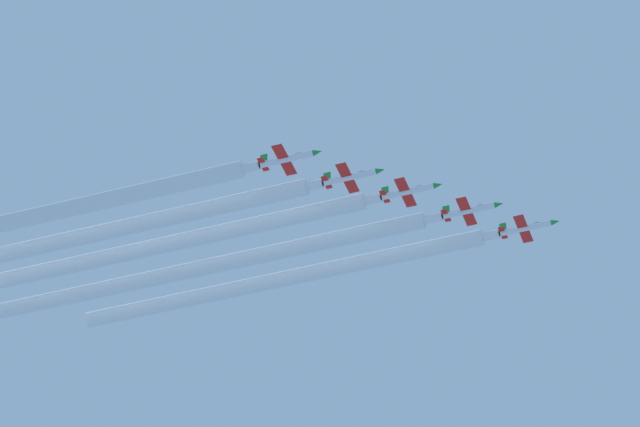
% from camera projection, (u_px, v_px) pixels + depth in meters
% --- Properties ---
extents(jet_lead, '(7.61, 11.08, 2.66)m').
position_uv_depth(jet_lead, '(527.00, 228.00, 315.64)').
color(jet_lead, silver).
extents(jet_second_echelon, '(7.61, 11.08, 2.66)m').
position_uv_depth(jet_second_echelon, '(471.00, 210.00, 309.88)').
color(jet_second_echelon, silver).
extents(jet_third_echelon, '(7.61, 11.08, 2.66)m').
position_uv_depth(jet_third_echelon, '(410.00, 191.00, 304.96)').
color(jet_third_echelon, silver).
extents(jet_fourth_echelon, '(7.61, 11.08, 2.66)m').
position_uv_depth(jet_fourth_echelon, '(352.00, 177.00, 299.98)').
color(jet_fourth_echelon, silver).
extents(jet_fifth_echelon, '(7.61, 11.08, 2.66)m').
position_uv_depth(jet_fifth_echelon, '(289.00, 158.00, 294.24)').
color(jet_fifth_echelon, silver).
extents(smoke_trail_lead, '(2.88, 78.55, 2.88)m').
position_uv_depth(smoke_trail_lead, '(288.00, 278.00, 326.55)').
color(smoke_trail_lead, white).
extents(smoke_trail_second_echelon, '(2.88, 85.07, 2.88)m').
position_uv_depth(smoke_trail_second_echelon, '(212.00, 266.00, 321.59)').
color(smoke_trail_second_echelon, white).
extents(smoke_trail_third_echelon, '(2.88, 77.28, 2.88)m').
position_uv_depth(smoke_trail_third_echelon, '(169.00, 244.00, 315.71)').
color(smoke_trail_third_echelon, white).
extents(smoke_trail_fourth_echelon, '(2.88, 73.00, 2.88)m').
position_uv_depth(smoke_trail_fourth_echelon, '(121.00, 228.00, 310.21)').
color(smoke_trail_fourth_echelon, white).
extents(smoke_trail_fifth_echelon, '(2.88, 77.15, 2.88)m').
position_uv_depth(smoke_trail_fifth_echelon, '(44.00, 214.00, 304.97)').
color(smoke_trail_fifth_echelon, white).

